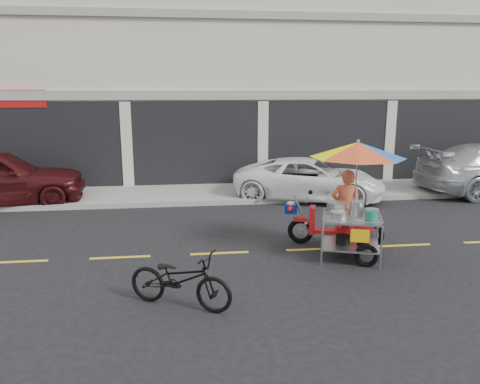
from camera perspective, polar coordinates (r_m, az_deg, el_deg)
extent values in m
plane|color=black|center=(10.07, 8.99, -6.91)|extent=(90.00, 90.00, 0.00)
cube|color=gray|center=(15.21, 3.35, 0.20)|extent=(45.00, 3.00, 0.15)
cube|color=beige|center=(19.80, 0.82, 14.52)|extent=(36.00, 8.00, 8.00)
cube|color=black|center=(15.92, 2.78, 5.78)|extent=(35.28, 0.06, 2.90)
cube|color=gray|center=(15.79, 2.86, 11.73)|extent=(36.00, 0.12, 0.30)
cube|color=gray|center=(15.95, 2.96, 20.74)|extent=(36.00, 0.12, 0.25)
cube|color=gold|center=(10.07, 8.99, -6.89)|extent=(42.00, 0.10, 0.01)
imported|color=white|center=(14.35, 8.43, 1.57)|extent=(4.92, 3.44, 1.25)
imported|color=black|center=(7.38, -7.31, -10.51)|extent=(1.81, 1.31, 0.91)
torus|color=black|center=(10.33, 7.38, -4.74)|extent=(0.57, 0.28, 0.56)
torus|color=black|center=(10.34, 15.64, -5.09)|extent=(0.57, 0.28, 0.56)
cylinder|color=#9EA0A5|center=(10.33, 7.38, -4.74)|extent=(0.15, 0.10, 0.14)
cylinder|color=#9EA0A5|center=(10.34, 15.64, -5.09)|extent=(0.15, 0.10, 0.14)
cube|color=red|center=(10.25, 7.42, -3.31)|extent=(0.34, 0.21, 0.08)
cylinder|color=#9EA0A5|center=(10.21, 7.44, -2.51)|extent=(0.36, 0.16, 0.80)
cube|color=red|center=(10.24, 8.80, -3.37)|extent=(0.22, 0.36, 0.59)
cube|color=red|center=(10.30, 11.24, -4.70)|extent=(0.84, 0.51, 0.08)
cube|color=red|center=(10.25, 13.79, -3.59)|extent=(0.79, 0.48, 0.40)
cube|color=black|center=(10.18, 13.30, -2.33)|extent=(0.69, 0.43, 0.10)
cylinder|color=#9EA0A5|center=(10.13, 8.16, -0.92)|extent=(0.21, 0.53, 0.04)
sphere|color=black|center=(10.30, 8.58, -0.04)|extent=(0.10, 0.10, 0.10)
cylinder|color=white|center=(10.27, 8.07, -3.71)|extent=(0.15, 0.15, 0.05)
cube|color=navy|center=(10.21, 6.24, -2.02)|extent=(0.31, 0.29, 0.20)
cylinder|color=white|center=(10.18, 6.25, -1.37)|extent=(0.20, 0.20, 0.05)
cone|color=red|center=(10.04, 6.15, -2.15)|extent=(0.24, 0.26, 0.18)
torus|color=black|center=(9.27, 15.17, -7.51)|extent=(0.46, 0.24, 0.46)
cylinder|color=#9EA0A5|center=(9.09, 9.95, -6.31)|extent=(0.05, 0.05, 0.84)
cylinder|color=#9EA0A5|center=(9.94, 10.11, -4.67)|extent=(0.05, 0.05, 0.84)
cylinder|color=#9EA0A5|center=(9.14, 16.84, -6.58)|extent=(0.05, 0.05, 0.84)
cylinder|color=#9EA0A5|center=(9.98, 16.39, -4.92)|extent=(0.05, 0.05, 0.84)
cube|color=#9EA0A5|center=(9.56, 13.29, -6.30)|extent=(1.32, 1.19, 0.03)
cube|color=#9EA0A5|center=(9.40, 13.45, -3.15)|extent=(1.32, 1.19, 0.04)
cylinder|color=#9EA0A5|center=(8.95, 13.56, -3.55)|extent=(1.04, 0.37, 0.02)
cylinder|color=#9EA0A5|center=(9.81, 13.40, -2.12)|extent=(1.04, 0.37, 0.02)
cylinder|color=#9EA0A5|center=(9.38, 10.14, -2.66)|extent=(0.31, 0.85, 0.02)
cylinder|color=#9EA0A5|center=(9.42, 16.79, -2.93)|extent=(0.31, 0.85, 0.02)
cylinder|color=#9EA0A5|center=(9.98, 13.22, -5.48)|extent=(0.27, 0.72, 0.04)
cylinder|color=#9EA0A5|center=(9.84, 13.36, -2.73)|extent=(0.27, 0.72, 0.04)
cube|color=#D7A20A|center=(9.01, 14.43, -5.21)|extent=(0.33, 0.13, 0.25)
cylinder|color=#B7B7BC|center=(9.55, 11.68, -1.98)|extent=(0.48, 0.48, 0.23)
cylinder|color=#B7B7BC|center=(9.58, 14.05, -1.97)|extent=(0.36, 0.36, 0.26)
cylinder|color=#B7B7BC|center=(9.44, 15.76, -2.59)|extent=(0.34, 0.34, 0.16)
cylinder|color=#B7B7BC|center=(9.20, 11.97, -2.87)|extent=(0.40, 0.40, 0.13)
cylinder|color=#1A755A|center=(9.15, 15.71, -2.88)|extent=(0.28, 0.28, 0.22)
cylinder|color=black|center=(9.52, 12.42, -5.67)|extent=(0.35, 0.35, 0.18)
cylinder|color=black|center=(9.54, 14.81, -5.82)|extent=(0.30, 0.30, 0.16)
cylinder|color=#9EA0A5|center=(9.33, 13.97, 1.40)|extent=(0.03, 0.03, 1.49)
sphere|color=#9EA0A5|center=(9.22, 14.22, 6.05)|extent=(0.06, 0.06, 0.06)
imported|color=#D05C35|center=(10.16, 12.77, -1.95)|extent=(0.71, 0.58, 1.68)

